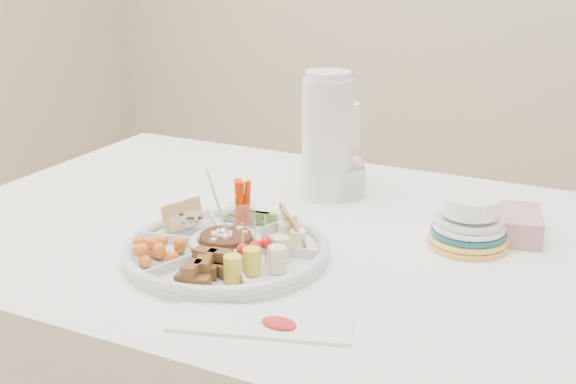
% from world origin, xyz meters
% --- Properties ---
extents(party_tray, '(0.45, 0.45, 0.04)m').
position_xyz_m(party_tray, '(-0.06, -0.17, 0.78)').
color(party_tray, silver).
rests_on(party_tray, dining_table).
extents(bean_dip, '(0.11, 0.11, 0.04)m').
position_xyz_m(bean_dip, '(-0.06, -0.17, 0.79)').
color(bean_dip, black).
rests_on(bean_dip, party_tray).
extents(tortillas, '(0.12, 0.12, 0.06)m').
position_xyz_m(tortillas, '(0.04, -0.09, 0.80)').
color(tortillas, '#C27A32').
rests_on(tortillas, party_tray).
extents(carrot_cucumber, '(0.13, 0.13, 0.10)m').
position_xyz_m(carrot_cucumber, '(-0.08, -0.05, 0.82)').
color(carrot_cucumber, '#DD3400').
rests_on(carrot_cucumber, party_tray).
extents(pita_raisins, '(0.13, 0.13, 0.06)m').
position_xyz_m(pita_raisins, '(-0.18, -0.13, 0.80)').
color(pita_raisins, tan).
rests_on(pita_raisins, party_tray).
extents(cherries, '(0.12, 0.12, 0.04)m').
position_xyz_m(cherries, '(-0.15, -0.26, 0.79)').
color(cherries, orange).
rests_on(cherries, party_tray).
extents(granola_chunks, '(0.13, 0.13, 0.05)m').
position_xyz_m(granola_chunks, '(-0.03, -0.30, 0.79)').
color(granola_chunks, '#442812').
rests_on(granola_chunks, party_tray).
extents(banana_tomato, '(0.12, 0.12, 0.08)m').
position_xyz_m(banana_tomato, '(0.07, -0.21, 0.82)').
color(banana_tomato, '#DDC955').
rests_on(banana_tomato, party_tray).
extents(cup_stack, '(0.08, 0.08, 0.21)m').
position_xyz_m(cup_stack, '(-0.01, 0.31, 0.86)').
color(cup_stack, silver).
rests_on(cup_stack, dining_table).
extents(thermos, '(0.14, 0.14, 0.30)m').
position_xyz_m(thermos, '(-0.02, 0.22, 0.91)').
color(thermos, silver).
rests_on(thermos, dining_table).
extents(flower_bowl, '(0.16, 0.16, 0.10)m').
position_xyz_m(flower_bowl, '(-0.00, 0.25, 0.81)').
color(flower_bowl, '#A7E0C3').
rests_on(flower_bowl, dining_table).
extents(napkin_stack, '(0.19, 0.17, 0.05)m').
position_xyz_m(napkin_stack, '(0.38, 0.16, 0.78)').
color(napkin_stack, '#BE878B').
rests_on(napkin_stack, dining_table).
extents(plate_stack, '(0.19, 0.19, 0.10)m').
position_xyz_m(plate_stack, '(0.34, 0.08, 0.81)').
color(plate_stack, yellow).
rests_on(plate_stack, dining_table).
extents(placemat, '(0.30, 0.17, 0.01)m').
position_xyz_m(placemat, '(0.12, -0.37, 0.76)').
color(placemat, white).
rests_on(placemat, dining_table).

